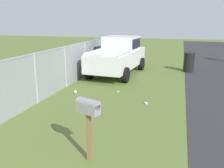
# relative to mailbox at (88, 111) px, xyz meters

# --- Properties ---
(mailbox) EXTENTS (0.36, 0.55, 1.41)m
(mailbox) POSITION_rel_mailbox_xyz_m (0.00, 0.00, 0.00)
(mailbox) COLOR brown
(mailbox) RESTS_ON ground
(pickup_truck) EXTENTS (5.08, 2.52, 2.09)m
(pickup_truck) POSITION_rel_mailbox_xyz_m (8.61, 1.59, -0.03)
(pickup_truck) COLOR silver
(pickup_truck) RESTS_ON ground
(trash_bin) EXTENTS (0.64, 0.64, 1.14)m
(trash_bin) POSITION_rel_mailbox_xyz_m (10.28, -2.29, -0.56)
(trash_bin) COLOR black
(trash_bin) RESTS_ON ground
(fence_section) EXTENTS (13.98, 0.07, 1.86)m
(fence_section) POSITION_rel_mailbox_xyz_m (5.21, 3.19, -0.14)
(fence_section) COLOR #9EA3A8
(fence_section) RESTS_ON ground
(litter_wrapper_by_mailbox) EXTENTS (0.15, 0.14, 0.01)m
(litter_wrapper_by_mailbox) POSITION_rel_mailbox_xyz_m (5.15, 0.70, -1.13)
(litter_wrapper_by_mailbox) COLOR silver
(litter_wrapper_by_mailbox) RESTS_ON ground
(litter_bag_near_hydrant) EXTENTS (0.14, 0.14, 0.14)m
(litter_bag_near_hydrant) POSITION_rel_mailbox_xyz_m (4.36, 2.35, -1.06)
(litter_bag_near_hydrant) COLOR silver
(litter_bag_near_hydrant) RESTS_ON ground
(litter_cup_far_scatter) EXTENTS (0.13, 0.13, 0.08)m
(litter_cup_far_scatter) POSITION_rel_mailbox_xyz_m (3.89, -0.68, -1.09)
(litter_cup_far_scatter) COLOR white
(litter_cup_far_scatter) RESTS_ON ground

